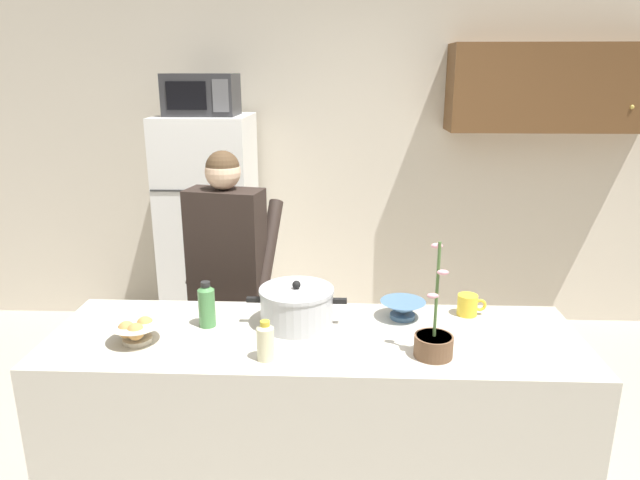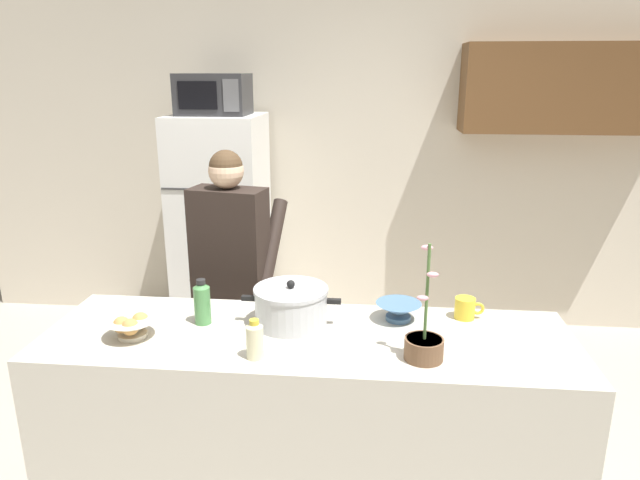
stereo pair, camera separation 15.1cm
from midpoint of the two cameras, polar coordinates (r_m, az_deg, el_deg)
name	(u,v)px [view 1 (the left image)]	position (r m, az deg, el deg)	size (l,w,h in m)	color
back_wall_unit	(358,151)	(4.47, 2.82, 8.85)	(6.00, 0.48, 2.60)	beige
kitchen_island	(315,429)	(2.65, -2.23, -18.46)	(2.22, 0.68, 0.92)	beige
refrigerator	(210,231)	(4.30, -11.91, 0.87)	(0.64, 0.68, 1.68)	white
microwave	(202,95)	(4.13, -12.81, 14.02)	(0.48, 0.37, 0.28)	#2D2D30
person_near_pot	(228,261)	(3.16, -10.57, -2.11)	(0.54, 0.48, 1.59)	black
cooking_pot	(297,306)	(2.48, -4.11, -6.67)	(0.43, 0.32, 0.20)	silver
coffee_mug	(468,305)	(2.64, 13.03, -6.37)	(0.13, 0.09, 0.10)	yellow
bread_bowl	(136,331)	(2.46, -19.61, -8.59)	(0.22, 0.22, 0.10)	beige
empty_bowl	(403,308)	(2.56, 6.62, -6.84)	(0.20, 0.20, 0.08)	#4C7299
bottle_near_edge	(207,305)	(2.51, -12.99, -6.34)	(0.07, 0.07, 0.20)	#4C8C4C
bottle_mid_counter	(265,341)	(2.20, -7.47, -9.99)	(0.07, 0.07, 0.16)	beige
potted_orchid	(434,341)	(2.25, 9.42, -10.01)	(0.15, 0.15, 0.46)	brown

